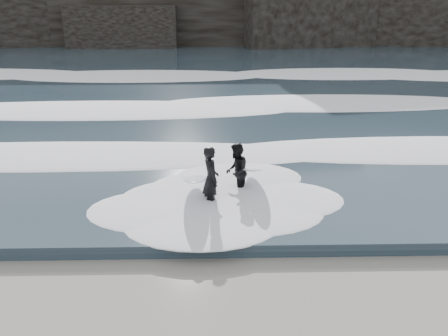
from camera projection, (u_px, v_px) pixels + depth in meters
The scene contains 6 objects.
sea at pixel (209, 68), 34.80m from camera, with size 90.00×52.00×0.30m, color #253541.
foam_near at pixel (207, 152), 15.88m from camera, with size 60.00×3.20×0.20m, color white.
foam_mid at pixel (208, 104), 22.47m from camera, with size 60.00×4.00×0.24m, color white.
foam_far at pixel (209, 73), 30.93m from camera, with size 60.00×4.80×0.30m, color white.
surfer_left at pixel (206, 179), 12.39m from camera, with size 1.01×2.24×1.69m.
surfer_right at pixel (239, 171), 13.16m from camera, with size 1.04×1.94×1.53m.
Camera 1 is at (0.16, -6.14, 5.27)m, focal length 40.00 mm.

